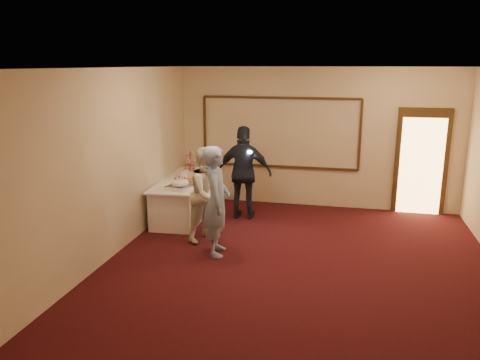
% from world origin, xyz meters
% --- Properties ---
extents(floor, '(7.00, 7.00, 0.00)m').
position_xyz_m(floor, '(0.00, 0.00, 0.00)').
color(floor, black).
rests_on(floor, ground).
extents(room_walls, '(6.04, 7.04, 3.02)m').
position_xyz_m(room_walls, '(0.00, 0.00, 2.03)').
color(room_walls, beige).
rests_on(room_walls, floor).
extents(wall_molding, '(3.45, 0.04, 1.55)m').
position_xyz_m(wall_molding, '(-0.80, 3.47, 1.60)').
color(wall_molding, '#34220F').
rests_on(wall_molding, room_walls).
extents(doorway, '(1.05, 0.07, 2.20)m').
position_xyz_m(doorway, '(2.15, 3.45, 1.08)').
color(doorway, '#34220F').
rests_on(doorway, floor).
extents(buffet_table, '(1.04, 2.40, 0.77)m').
position_xyz_m(buffet_table, '(-2.54, 2.20, 0.39)').
color(buffet_table, white).
rests_on(buffet_table, floor).
extents(pavlova_tray, '(0.49, 0.61, 0.20)m').
position_xyz_m(pavlova_tray, '(-2.38, 1.47, 0.86)').
color(pavlova_tray, '#B3B6BA').
rests_on(pavlova_tray, buffet_table).
extents(cupcake_stand, '(0.31, 0.31, 0.46)m').
position_xyz_m(cupcake_stand, '(-2.72, 3.06, 0.93)').
color(cupcake_stand, '#C03B64').
rests_on(cupcake_stand, buffet_table).
extents(plate_stack_a, '(0.18, 0.18, 0.15)m').
position_xyz_m(plate_stack_a, '(-2.61, 2.34, 0.85)').
color(plate_stack_a, white).
rests_on(plate_stack_a, buffet_table).
extents(plate_stack_b, '(0.19, 0.19, 0.16)m').
position_xyz_m(plate_stack_b, '(-2.37, 2.58, 0.85)').
color(plate_stack_b, white).
rests_on(plate_stack_b, buffet_table).
extents(tart, '(0.29, 0.29, 0.06)m').
position_xyz_m(tart, '(-2.39, 1.97, 0.80)').
color(tart, white).
rests_on(tart, buffet_table).
extents(man, '(0.55, 0.73, 1.80)m').
position_xyz_m(man, '(-1.37, 0.40, 0.90)').
color(man, '#87A5D2').
rests_on(man, floor).
extents(woman, '(0.93, 1.01, 1.67)m').
position_xyz_m(woman, '(-1.69, 0.99, 0.84)').
color(woman, silver).
rests_on(woman, floor).
extents(guest, '(1.11, 0.49, 1.88)m').
position_xyz_m(guest, '(-1.33, 2.31, 0.94)').
color(guest, black).
rests_on(guest, floor).
extents(camera_flash, '(0.08, 0.06, 0.05)m').
position_xyz_m(camera_flash, '(-1.19, 2.13, 1.40)').
color(camera_flash, white).
rests_on(camera_flash, guest).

